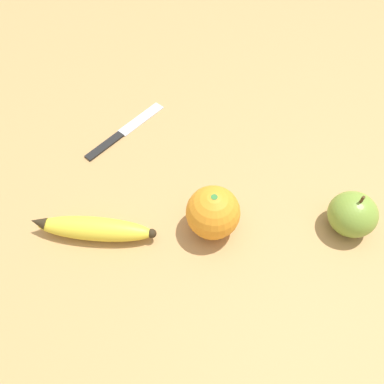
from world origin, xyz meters
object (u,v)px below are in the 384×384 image
(banana, at_px, (94,229))
(paring_knife, at_px, (123,132))
(orange, at_px, (213,213))
(apple, at_px, (353,214))

(banana, relative_size, paring_knife, 1.01)
(orange, bearing_deg, paring_knife, -164.63)
(banana, height_order, apple, apple)
(banana, bearing_deg, apple, -172.32)
(orange, relative_size, paring_knife, 0.46)
(paring_knife, bearing_deg, orange, -11.03)
(apple, distance_m, paring_knife, 0.44)
(apple, relative_size, paring_knife, 0.44)
(orange, distance_m, apple, 0.22)
(orange, height_order, apple, orange)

